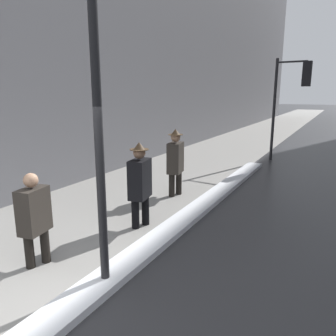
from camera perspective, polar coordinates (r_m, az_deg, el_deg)
The scene contains 8 objects.
ground_plane at distance 4.52m, azimuth -21.95°, elevation -24.31°, with size 160.00×160.00×0.00m, color #2D2D30.
sidewalk_slab at distance 18.07m, azimuth 12.14°, elevation 4.24°, with size 4.00×80.00×0.01m.
snow_bank_curb at distance 7.82m, azimuth 5.86°, elevation -6.57°, with size 0.50×10.43×0.12m.
lamp_post at distance 4.27m, azimuth -12.39°, elevation 13.69°, with size 0.28×0.28×4.54m.
traffic_light_near at distance 13.55m, azimuth 21.03°, elevation 12.93°, with size 1.31×0.33×3.94m.
pedestrian_in_glasses at distance 5.46m, azimuth -22.28°, elevation -7.68°, with size 0.37×0.53×1.50m.
pedestrian_in_fedora at distance 6.49m, azimuth -4.92°, elevation -2.39°, with size 0.41×0.58×1.74m.
pedestrian_with_shoulder_bag at distance 8.49m, azimuth 1.32°, elevation 1.41°, with size 0.42×0.78×1.77m.
Camera 1 is at (2.92, -2.18, 2.67)m, focal length 35.00 mm.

